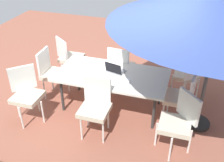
{
  "coord_description": "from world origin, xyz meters",
  "views": [
    {
      "loc": [
        -1.22,
        3.87,
        3.09
      ],
      "look_at": [
        0.0,
        0.0,
        0.58
      ],
      "focal_mm": 42.36,
      "sensor_mm": 36.0,
      "label": 1
    }
  ],
  "objects_px": {
    "chair_south": "(121,66)",
    "cup": "(128,81)",
    "chair_northwest": "(179,120)",
    "chair_west": "(182,96)",
    "dining_table": "(112,76)",
    "chair_southeast": "(69,56)",
    "patio_umbrella": "(222,9)",
    "chair_east": "(52,71)",
    "chair_north": "(95,105)",
    "laptop": "(115,70)",
    "chair_northeast": "(26,92)",
    "chair_southwest": "(189,74)"
  },
  "relations": [
    {
      "from": "chair_south",
      "to": "cup",
      "type": "relative_size",
      "value": 10.8
    },
    {
      "from": "chair_northwest",
      "to": "cup",
      "type": "distance_m",
      "value": 1.06
    },
    {
      "from": "chair_west",
      "to": "chair_south",
      "type": "relative_size",
      "value": 1.0
    },
    {
      "from": "dining_table",
      "to": "chair_southeast",
      "type": "xyz_separation_m",
      "value": [
        1.21,
        -0.74,
        -0.13
      ]
    },
    {
      "from": "patio_umbrella",
      "to": "chair_northwest",
      "type": "relative_size",
      "value": 3.24
    },
    {
      "from": "dining_table",
      "to": "chair_northwest",
      "type": "relative_size",
      "value": 2.03
    },
    {
      "from": "chair_south",
      "to": "chair_west",
      "type": "bearing_deg",
      "value": 156.13
    },
    {
      "from": "patio_umbrella",
      "to": "cup",
      "type": "bearing_deg",
      "value": 8.57
    },
    {
      "from": "chair_southeast",
      "to": "chair_west",
      "type": "height_order",
      "value": "same"
    },
    {
      "from": "chair_east",
      "to": "chair_southeast",
      "type": "bearing_deg",
      "value": -5.27
    },
    {
      "from": "chair_southeast",
      "to": "chair_south",
      "type": "distance_m",
      "value": 1.19
    },
    {
      "from": "chair_east",
      "to": "chair_northwest",
      "type": "bearing_deg",
      "value": -109.59
    },
    {
      "from": "chair_north",
      "to": "laptop",
      "type": "xyz_separation_m",
      "value": [
        -0.08,
        -0.81,
        0.22
      ]
    },
    {
      "from": "chair_northeast",
      "to": "chair_west",
      "type": "height_order",
      "value": "same"
    },
    {
      "from": "dining_table",
      "to": "chair_east",
      "type": "bearing_deg",
      "value": -1.84
    },
    {
      "from": "chair_southwest",
      "to": "laptop",
      "type": "bearing_deg",
      "value": -13.83
    },
    {
      "from": "dining_table",
      "to": "chair_south",
      "type": "xyz_separation_m",
      "value": [
        0.03,
        -0.66,
        -0.13
      ]
    },
    {
      "from": "chair_west",
      "to": "cup",
      "type": "height_order",
      "value": "chair_west"
    },
    {
      "from": "chair_southwest",
      "to": "cup",
      "type": "relative_size",
      "value": 10.8
    },
    {
      "from": "chair_southwest",
      "to": "chair_southeast",
      "type": "distance_m",
      "value": 2.52
    },
    {
      "from": "chair_southwest",
      "to": "chair_west",
      "type": "relative_size",
      "value": 1.0
    },
    {
      "from": "chair_north",
      "to": "chair_south",
      "type": "height_order",
      "value": "same"
    },
    {
      "from": "chair_southeast",
      "to": "chair_northeast",
      "type": "bearing_deg",
      "value": 123.91
    },
    {
      "from": "chair_southwest",
      "to": "chair_west",
      "type": "bearing_deg",
      "value": 44.08
    },
    {
      "from": "patio_umbrella",
      "to": "chair_west",
      "type": "distance_m",
      "value": 1.52
    },
    {
      "from": "patio_umbrella",
      "to": "chair_east",
      "type": "relative_size",
      "value": 3.24
    },
    {
      "from": "patio_umbrella",
      "to": "chair_southwest",
      "type": "distance_m",
      "value": 1.7
    },
    {
      "from": "chair_southwest",
      "to": "chair_southeast",
      "type": "relative_size",
      "value": 1.0
    },
    {
      "from": "dining_table",
      "to": "chair_north",
      "type": "bearing_deg",
      "value": 86.07
    },
    {
      "from": "chair_north",
      "to": "laptop",
      "type": "bearing_deg",
      "value": 78.75
    },
    {
      "from": "chair_north",
      "to": "chair_east",
      "type": "relative_size",
      "value": 1.0
    },
    {
      "from": "chair_north",
      "to": "chair_southwest",
      "type": "bearing_deg",
      "value": 41.86
    },
    {
      "from": "patio_umbrella",
      "to": "chair_south",
      "type": "distance_m",
      "value": 2.29
    },
    {
      "from": "dining_table",
      "to": "chair_south",
      "type": "relative_size",
      "value": 2.03
    },
    {
      "from": "patio_umbrella",
      "to": "chair_northwest",
      "type": "xyz_separation_m",
      "value": [
        0.32,
        0.68,
        -1.49
      ]
    },
    {
      "from": "dining_table",
      "to": "cup",
      "type": "xyz_separation_m",
      "value": [
        -0.35,
        0.21,
        0.09
      ]
    },
    {
      "from": "laptop",
      "to": "chair_north",
      "type": "bearing_deg",
      "value": 98.34
    },
    {
      "from": "chair_east",
      "to": "laptop",
      "type": "distance_m",
      "value": 1.3
    },
    {
      "from": "dining_table",
      "to": "chair_northwest",
      "type": "distance_m",
      "value": 1.45
    },
    {
      "from": "chair_southeast",
      "to": "chair_east",
      "type": "relative_size",
      "value": 1.0
    },
    {
      "from": "patio_umbrella",
      "to": "chair_northwest",
      "type": "bearing_deg",
      "value": 65.14
    },
    {
      "from": "chair_southwest",
      "to": "chair_east",
      "type": "bearing_deg",
      "value": -25.84
    },
    {
      "from": "dining_table",
      "to": "chair_north",
      "type": "xyz_separation_m",
      "value": [
        0.05,
        0.73,
        -0.13
      ]
    },
    {
      "from": "dining_table",
      "to": "chair_southeast",
      "type": "bearing_deg",
      "value": -31.51
    },
    {
      "from": "chair_southeast",
      "to": "chair_east",
      "type": "xyz_separation_m",
      "value": [
        0.03,
        0.7,
        0.0
      ]
    },
    {
      "from": "chair_north",
      "to": "cup",
      "type": "distance_m",
      "value": 0.69
    },
    {
      "from": "chair_northeast",
      "to": "patio_umbrella",
      "type": "bearing_deg",
      "value": -29.98
    },
    {
      "from": "patio_umbrella",
      "to": "chair_southeast",
      "type": "bearing_deg",
      "value": -15.52
    },
    {
      "from": "patio_umbrella",
      "to": "chair_west",
      "type": "height_order",
      "value": "patio_umbrella"
    },
    {
      "from": "patio_umbrella",
      "to": "chair_northwest",
      "type": "height_order",
      "value": "patio_umbrella"
    }
  ]
}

